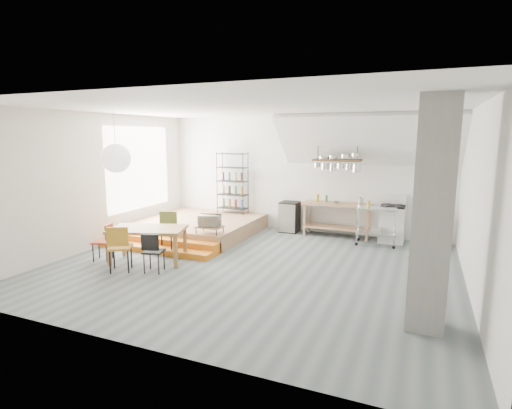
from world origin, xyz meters
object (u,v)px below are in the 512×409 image
at_px(stove, 392,223).
at_px(mini_fridge, 290,217).
at_px(dining_table, 148,232).
at_px(rolling_cart, 376,221).

distance_m(stove, mini_fridge, 2.73).
relative_size(dining_table, mini_fridge, 2.06).
distance_m(dining_table, mini_fridge, 4.24).
bearing_deg(stove, dining_table, -141.40).
relative_size(stove, mini_fridge, 1.39).
bearing_deg(stove, mini_fridge, 179.08).
xyz_separation_m(stove, mini_fridge, (-2.73, 0.04, -0.06)).
bearing_deg(dining_table, stove, 20.56).
height_order(dining_table, mini_fridge, mini_fridge).
distance_m(stove, rolling_cart, 0.58).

